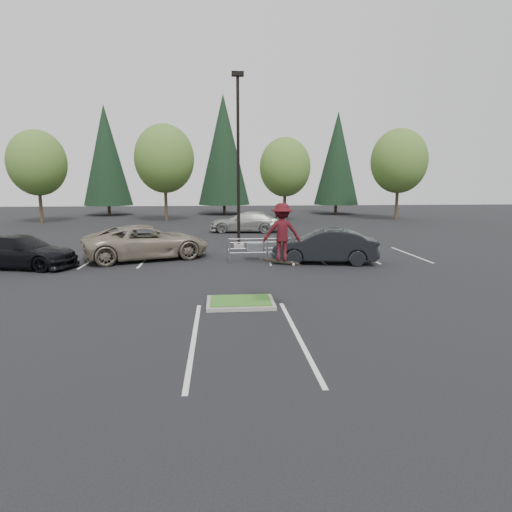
{
  "coord_description": "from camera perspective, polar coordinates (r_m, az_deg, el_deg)",
  "views": [
    {
      "loc": [
        -0.65,
        -13.54,
        3.96
      ],
      "look_at": [
        0.64,
        1.5,
        1.35
      ],
      "focal_mm": 30.0,
      "sensor_mm": 36.0,
      "label": 1
    }
  ],
  "objects": [
    {
      "name": "stall_lines",
      "position": [
        19.97,
        -6.83,
        -1.68
      ],
      "size": [
        22.62,
        17.6,
        0.01
      ],
      "color": "silver",
      "rests_on": "ground"
    },
    {
      "name": "ground",
      "position": [
        14.12,
        -2.08,
        -6.48
      ],
      "size": [
        120.0,
        120.0,
        0.0
      ],
      "primitive_type": "plane",
      "color": "black",
      "rests_on": "ground"
    },
    {
      "name": "car_l_black",
      "position": [
        22.79,
        -29.07,
        0.51
      ],
      "size": [
        5.64,
        3.31,
        1.53
      ],
      "primitive_type": "imported",
      "rotation": [
        0.0,
        0.0,
        1.34
      ],
      "color": "black",
      "rests_on": "ground"
    },
    {
      "name": "grass_median",
      "position": [
        14.1,
        -2.08,
        -6.18
      ],
      "size": [
        2.2,
        1.6,
        0.16
      ],
      "color": "gray",
      "rests_on": "ground"
    },
    {
      "name": "conif_a",
      "position": [
        55.27,
        -19.36,
        12.53
      ],
      "size": [
        5.72,
        5.72,
        13.0
      ],
      "color": "#38281C",
      "rests_on": "ground"
    },
    {
      "name": "decid_b",
      "position": [
        44.45,
        -12.12,
        12.29
      ],
      "size": [
        5.89,
        5.89,
        9.64
      ],
      "color": "#38281C",
      "rests_on": "ground"
    },
    {
      "name": "conif_b",
      "position": [
        54.18,
        -4.34,
        13.91
      ],
      "size": [
        6.38,
        6.38,
        14.5
      ],
      "color": "#38281C",
      "rests_on": "ground"
    },
    {
      "name": "car_r_charc",
      "position": [
        21.41,
        9.07,
        1.31
      ],
      "size": [
        5.35,
        2.72,
        1.68
      ],
      "primitive_type": "imported",
      "rotation": [
        0.0,
        0.0,
        4.52
      ],
      "color": "black",
      "rests_on": "ground"
    },
    {
      "name": "decid_d",
      "position": [
        47.71,
        18.48,
        11.67
      ],
      "size": [
        5.76,
        5.76,
        9.43
      ],
      "color": "#38281C",
      "rests_on": "ground"
    },
    {
      "name": "cart_corral",
      "position": [
        21.86,
        0.14,
        1.18
      ],
      "size": [
        3.84,
        1.48,
        1.08
      ],
      "rotation": [
        0.0,
        0.0,
        0.03
      ],
      "color": "gray",
      "rests_on": "ground"
    },
    {
      "name": "car_far_silver",
      "position": [
        34.4,
        -1.4,
        4.57
      ],
      "size": [
        5.84,
        2.91,
        1.63
      ],
      "primitive_type": "imported",
      "rotation": [
        0.0,
        0.0,
        4.6
      ],
      "color": "#ACADA7",
      "rests_on": "ground"
    },
    {
      "name": "conif_c",
      "position": [
        55.1,
        10.77,
        12.66
      ],
      "size": [
        5.5,
        5.5,
        12.5
      ],
      "color": "#38281C",
      "rests_on": "ground"
    },
    {
      "name": "decid_c",
      "position": [
        43.9,
        3.87,
        11.49
      ],
      "size": [
        5.12,
        5.12,
        8.38
      ],
      "color": "#38281C",
      "rests_on": "ground"
    },
    {
      "name": "light_pole",
      "position": [
        25.57,
        -2.38,
        11.15
      ],
      "size": [
        0.7,
        0.6,
        10.12
      ],
      "color": "gray",
      "rests_on": "ground"
    },
    {
      "name": "car_l_tan",
      "position": [
        22.91,
        -14.55,
        1.79
      ],
      "size": [
        7.02,
        5.02,
        1.78
      ],
      "primitive_type": "imported",
      "rotation": [
        0.0,
        0.0,
        1.93
      ],
      "color": "gray",
      "rests_on": "ground"
    },
    {
      "name": "decid_a",
      "position": [
        46.93,
        -27.13,
        10.74
      ],
      "size": [
        5.44,
        5.44,
        8.91
      ],
      "color": "#38281C",
      "rests_on": "ground"
    },
    {
      "name": "skateboarder",
      "position": [
        12.76,
        3.47,
        3.17
      ],
      "size": [
        1.14,
        0.69,
        1.87
      ],
      "rotation": [
        0.0,
        0.0,
        3.09
      ],
      "color": "black",
      "rests_on": "ground"
    }
  ]
}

